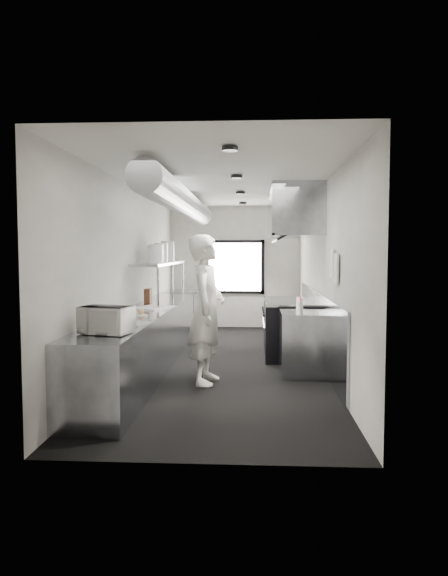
# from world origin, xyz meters

# --- Properties ---
(floor) EXTENTS (3.00, 8.00, 0.01)m
(floor) POSITION_xyz_m (0.00, 0.00, 0.00)
(floor) COLOR black
(floor) RESTS_ON ground
(ceiling) EXTENTS (3.00, 8.00, 0.01)m
(ceiling) POSITION_xyz_m (0.00, 0.00, 2.80)
(ceiling) COLOR silver
(ceiling) RESTS_ON wall_back
(wall_back) EXTENTS (3.00, 0.02, 2.80)m
(wall_back) POSITION_xyz_m (0.00, 4.00, 1.40)
(wall_back) COLOR silver
(wall_back) RESTS_ON floor
(wall_front) EXTENTS (3.00, 0.02, 2.80)m
(wall_front) POSITION_xyz_m (0.00, -4.00, 1.40)
(wall_front) COLOR silver
(wall_front) RESTS_ON floor
(wall_left) EXTENTS (0.02, 8.00, 2.80)m
(wall_left) POSITION_xyz_m (-1.50, 0.00, 1.40)
(wall_left) COLOR silver
(wall_left) RESTS_ON floor
(wall_right) EXTENTS (0.02, 8.00, 2.80)m
(wall_right) POSITION_xyz_m (1.50, 0.00, 1.40)
(wall_right) COLOR silver
(wall_right) RESTS_ON floor
(wall_cladding) EXTENTS (0.03, 5.50, 1.10)m
(wall_cladding) POSITION_xyz_m (1.48, 0.30, 0.55)
(wall_cladding) COLOR gray
(wall_cladding) RESTS_ON wall_right
(hvac_duct) EXTENTS (0.40, 6.40, 0.40)m
(hvac_duct) POSITION_xyz_m (-0.70, 0.40, 2.55)
(hvac_duct) COLOR gray
(hvac_duct) RESTS_ON ceiling
(service_window) EXTENTS (1.36, 0.05, 1.25)m
(service_window) POSITION_xyz_m (0.00, 3.96, 1.40)
(service_window) COLOR white
(service_window) RESTS_ON wall_back
(exhaust_hood) EXTENTS (0.81, 2.20, 0.88)m
(exhaust_hood) POSITION_xyz_m (1.10, 0.70, 2.39)
(exhaust_hood) COLOR gray
(exhaust_hood) RESTS_ON ceiling
(prep_counter) EXTENTS (0.70, 6.00, 0.90)m
(prep_counter) POSITION_xyz_m (-1.15, -0.50, 0.45)
(prep_counter) COLOR gray
(prep_counter) RESTS_ON floor
(pass_shelf) EXTENTS (0.45, 3.00, 0.68)m
(pass_shelf) POSITION_xyz_m (-1.19, 1.00, 1.54)
(pass_shelf) COLOR gray
(pass_shelf) RESTS_ON prep_counter
(range) EXTENTS (0.88, 1.60, 0.94)m
(range) POSITION_xyz_m (1.04, 0.70, 0.47)
(range) COLOR black
(range) RESTS_ON floor
(bottle_station) EXTENTS (0.65, 0.80, 0.90)m
(bottle_station) POSITION_xyz_m (1.15, -0.70, 0.45)
(bottle_station) COLOR gray
(bottle_station) RESTS_ON floor
(far_work_table) EXTENTS (0.70, 1.20, 0.90)m
(far_work_table) POSITION_xyz_m (-1.15, 3.20, 0.45)
(far_work_table) COLOR gray
(far_work_table) RESTS_ON floor
(notice_sheet_a) EXTENTS (0.02, 0.28, 0.38)m
(notice_sheet_a) POSITION_xyz_m (1.47, -1.20, 1.60)
(notice_sheet_a) COLOR white
(notice_sheet_a) RESTS_ON wall_right
(notice_sheet_b) EXTENTS (0.02, 0.28, 0.38)m
(notice_sheet_b) POSITION_xyz_m (1.47, -1.55, 1.55)
(notice_sheet_b) COLOR white
(notice_sheet_b) RESTS_ON wall_right
(line_cook) EXTENTS (0.55, 0.77, 1.98)m
(line_cook) POSITION_xyz_m (-0.19, -1.26, 0.99)
(line_cook) COLOR white
(line_cook) RESTS_ON floor
(microwave) EXTENTS (0.55, 0.47, 0.29)m
(microwave) POSITION_xyz_m (-1.11, -2.82, 1.04)
(microwave) COLOR white
(microwave) RESTS_ON prep_counter
(deli_tub_a) EXTENTS (0.17, 0.17, 0.09)m
(deli_tub_a) POSITION_xyz_m (-1.30, -2.43, 0.95)
(deli_tub_a) COLOR #B8BFB0
(deli_tub_a) RESTS_ON prep_counter
(deli_tub_b) EXTENTS (0.15, 0.15, 0.10)m
(deli_tub_b) POSITION_xyz_m (-1.32, -2.29, 0.95)
(deli_tub_b) COLOR #B8BFB0
(deli_tub_b) RESTS_ON prep_counter
(newspaper) EXTENTS (0.43, 0.48, 0.01)m
(newspaper) POSITION_xyz_m (-0.98, -2.04, 0.91)
(newspaper) COLOR beige
(newspaper) RESTS_ON prep_counter
(small_plate) EXTENTS (0.22, 0.22, 0.01)m
(small_plate) POSITION_xyz_m (-1.07, -1.28, 0.91)
(small_plate) COLOR silver
(small_plate) RESTS_ON prep_counter
(pastry) EXTENTS (0.08, 0.08, 0.08)m
(pastry) POSITION_xyz_m (-1.07, -1.28, 0.95)
(pastry) COLOR tan
(pastry) RESTS_ON small_plate
(cutting_board) EXTENTS (0.68, 0.76, 0.02)m
(cutting_board) POSITION_xyz_m (-1.08, -0.32, 0.91)
(cutting_board) COLOR white
(cutting_board) RESTS_ON prep_counter
(knife_block) EXTENTS (0.10, 0.22, 0.24)m
(knife_block) POSITION_xyz_m (-1.32, 0.44, 1.02)
(knife_block) COLOR brown
(knife_block) RESTS_ON prep_counter
(plate_stack_a) EXTENTS (0.33, 0.33, 0.30)m
(plate_stack_a) POSITION_xyz_m (-1.18, 0.37, 1.72)
(plate_stack_a) COLOR silver
(plate_stack_a) RESTS_ON pass_shelf
(plate_stack_b) EXTENTS (0.32, 0.32, 0.31)m
(plate_stack_b) POSITION_xyz_m (-1.20, 0.64, 1.73)
(plate_stack_b) COLOR silver
(plate_stack_b) RESTS_ON pass_shelf
(plate_stack_c) EXTENTS (0.30, 0.30, 0.34)m
(plate_stack_c) POSITION_xyz_m (-1.21, 1.11, 1.74)
(plate_stack_c) COLOR silver
(plate_stack_c) RESTS_ON pass_shelf
(plate_stack_d) EXTENTS (0.26, 0.26, 0.39)m
(plate_stack_d) POSITION_xyz_m (-1.18, 1.62, 1.76)
(plate_stack_d) COLOR silver
(plate_stack_d) RESTS_ON pass_shelf
(squeeze_bottle_a) EXTENTS (0.07, 0.07, 0.18)m
(squeeze_bottle_a) POSITION_xyz_m (1.07, -1.02, 0.99)
(squeeze_bottle_a) COLOR white
(squeeze_bottle_a) RESTS_ON bottle_station
(squeeze_bottle_b) EXTENTS (0.07, 0.07, 0.17)m
(squeeze_bottle_b) POSITION_xyz_m (1.09, -0.90, 0.99)
(squeeze_bottle_b) COLOR white
(squeeze_bottle_b) RESTS_ON bottle_station
(squeeze_bottle_c) EXTENTS (0.08, 0.08, 0.19)m
(squeeze_bottle_c) POSITION_xyz_m (1.10, -0.72, 1.00)
(squeeze_bottle_c) COLOR white
(squeeze_bottle_c) RESTS_ON bottle_station
(squeeze_bottle_d) EXTENTS (0.08, 0.08, 0.18)m
(squeeze_bottle_d) POSITION_xyz_m (1.12, -0.55, 0.99)
(squeeze_bottle_d) COLOR white
(squeeze_bottle_d) RESTS_ON bottle_station
(squeeze_bottle_e) EXTENTS (0.07, 0.07, 0.19)m
(squeeze_bottle_e) POSITION_xyz_m (1.10, -0.38, 0.99)
(squeeze_bottle_e) COLOR white
(squeeze_bottle_e) RESTS_ON bottle_station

